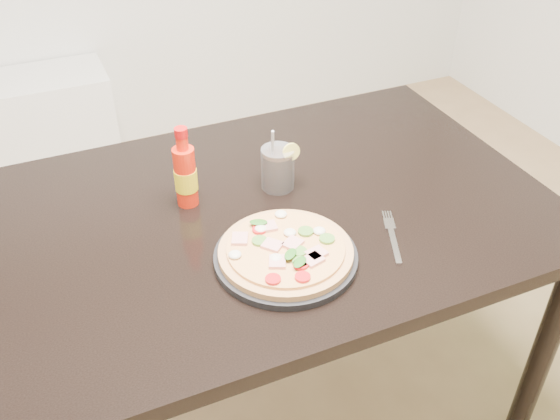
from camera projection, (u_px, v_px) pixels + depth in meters
name	position (u px, v px, depth m)	size (l,w,h in m)	color
dining_table	(261.00, 237.00, 1.54)	(1.40, 0.90, 0.75)	black
plate	(286.00, 257.00, 1.34)	(0.31, 0.31, 0.02)	black
pizza	(286.00, 250.00, 1.33)	(0.29, 0.29, 0.03)	tan
hot_sauce_bottle	(185.00, 175.00, 1.47)	(0.05, 0.05, 0.21)	red
cola_cup	(278.00, 169.00, 1.54)	(0.09, 0.08, 0.17)	black
fork	(392.00, 235.00, 1.41)	(0.09, 0.18, 0.00)	silver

